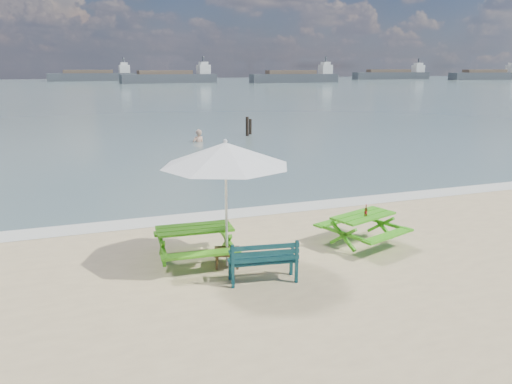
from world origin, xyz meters
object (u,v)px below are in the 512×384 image
object	(u,v)px
park_bench	(263,269)
picnic_table_left	(195,245)
side_table	(227,258)
patio_umbrella	(225,154)
picnic_table_right	(363,230)
swimmer	(199,147)
beer_bottle	(366,212)

from	to	relation	value
park_bench	picnic_table_left	bearing A→B (deg)	125.10
side_table	park_bench	bearing A→B (deg)	-65.72
picnic_table_left	patio_umbrella	distance (m)	2.10
picnic_table_right	swimmer	world-z (taller)	picnic_table_right
park_bench	patio_umbrella	world-z (taller)	patio_umbrella
park_bench	patio_umbrella	distance (m)	2.33
patio_umbrella	beer_bottle	bearing A→B (deg)	0.99
patio_umbrella	beer_bottle	xyz separation A→B (m)	(3.28, 0.06, -1.52)
swimmer	park_bench	bearing A→B (deg)	-99.40
picnic_table_left	side_table	bearing A→B (deg)	-39.17
picnic_table_right	park_bench	distance (m)	3.06
side_table	patio_umbrella	bearing A→B (deg)	-116.57
picnic_table_right	picnic_table_left	bearing A→B (deg)	175.32
picnic_table_left	beer_bottle	distance (m)	3.89
picnic_table_left	picnic_table_right	distance (m)	3.86
park_bench	patio_umbrella	size ratio (longest dim) A/B	0.42
side_table	beer_bottle	size ratio (longest dim) A/B	2.49
park_bench	side_table	size ratio (longest dim) A/B	2.11
patio_umbrella	beer_bottle	size ratio (longest dim) A/B	12.47
picnic_table_left	park_bench	bearing A→B (deg)	-54.90
picnic_table_left	patio_umbrella	size ratio (longest dim) A/B	0.57
side_table	patio_umbrella	world-z (taller)	patio_umbrella
park_bench	swimmer	world-z (taller)	park_bench
patio_umbrella	park_bench	bearing A→B (deg)	-65.72
picnic_table_right	park_bench	xyz separation A→B (m)	(-2.85, -1.10, -0.10)
picnic_table_right	side_table	size ratio (longest dim) A/B	3.24
beer_bottle	park_bench	bearing A→B (deg)	-160.46
beer_bottle	swimmer	size ratio (longest dim) A/B	0.14
park_bench	swimmer	xyz separation A→B (m)	(3.00, 18.13, -0.51)
side_table	swimmer	xyz separation A→B (m)	(3.43, 17.18, -0.44)
side_table	picnic_table_left	bearing A→B (deg)	140.83
picnic_table_right	beer_bottle	world-z (taller)	beer_bottle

